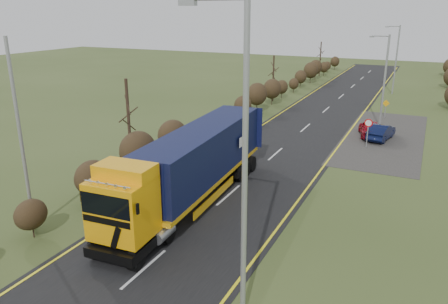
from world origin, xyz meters
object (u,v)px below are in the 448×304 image
lorry (193,163)px  car_red_hatchback (370,129)px  speed_sign (368,128)px  streetlight_near (241,155)px  car_blue_sedan (381,132)px

lorry → car_red_hatchback: 18.61m
speed_sign → lorry: bearing=-115.9°
lorry → car_red_hatchback: bearing=65.6°
car_red_hatchback → streetlight_near: streetlight_near is taller
car_red_hatchback → car_blue_sedan: size_ratio=1.04×
car_blue_sedan → streetlight_near: 24.59m
lorry → streetlight_near: 9.80m
car_blue_sedan → speed_sign: size_ratio=1.71×
car_blue_sedan → lorry: bearing=75.8°
car_blue_sedan → speed_sign: speed_sign is taller
car_red_hatchback → car_blue_sedan: (0.88, -0.49, -0.05)m
car_red_hatchback → speed_sign: bearing=79.4°
lorry → car_red_hatchback: size_ratio=3.68×
lorry → speed_sign: lorry is taller
car_blue_sedan → speed_sign: (-0.71, -2.67, 0.90)m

